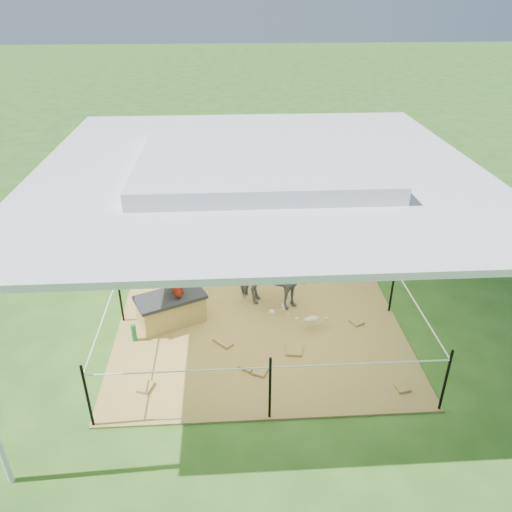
{
  "coord_description": "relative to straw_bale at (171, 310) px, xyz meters",
  "views": [
    {
      "loc": [
        -0.46,
        -6.91,
        4.95
      ],
      "look_at": [
        0.0,
        0.6,
        0.85
      ],
      "focal_mm": 35.0,
      "sensor_mm": 36.0,
      "label": 1
    }
  ],
  "objects": [
    {
      "name": "pink_hat",
      "position": [
        1.69,
        0.33,
        0.87
      ],
      "size": [
        0.32,
        0.32,
        0.15
      ],
      "primitive_type": "cylinder",
      "color": "#FF93C7",
      "rests_on": "pony"
    },
    {
      "name": "picnic_table_near",
      "position": [
        3.63,
        8.23,
        0.12
      ],
      "size": [
        2.14,
        1.83,
        0.75
      ],
      "primitive_type": "cube",
      "rotation": [
        0.0,
        0.0,
        0.34
      ],
      "color": "brown",
      "rests_on": "ground"
    },
    {
      "name": "pony",
      "position": [
        1.69,
        0.33,
        0.28
      ],
      "size": [
        1.33,
        0.91,
        1.03
      ],
      "primitive_type": "imported",
      "rotation": [
        0.0,
        0.0,
        1.25
      ],
      "color": "#505055",
      "rests_on": "hay_patch"
    },
    {
      "name": "foal",
      "position": [
        2.27,
        -0.33,
        -0.01
      ],
      "size": [
        0.86,
        0.59,
        0.44
      ],
      "primitive_type": null,
      "rotation": [
        0.0,
        0.0,
        0.21
      ],
      "color": "#BCAE8A",
      "rests_on": "hay_patch"
    },
    {
      "name": "hay_patch",
      "position": [
        1.43,
        0.1,
        -0.24
      ],
      "size": [
        4.6,
        4.6,
        0.03
      ],
      "primitive_type": "cube",
      "color": "brown",
      "rests_on": "ground"
    },
    {
      "name": "green_bottle",
      "position": [
        -0.55,
        -0.45,
        -0.09
      ],
      "size": [
        0.11,
        0.11,
        0.29
      ],
      "primitive_type": "cylinder",
      "rotation": [
        0.0,
        0.0,
        0.43
      ],
      "color": "#187031",
      "rests_on": "hay_patch"
    },
    {
      "name": "picnic_table_far",
      "position": [
        6.46,
        9.48,
        0.11
      ],
      "size": [
        1.85,
        1.41,
        0.73
      ],
      "primitive_type": "cube",
      "rotation": [
        0.0,
        0.0,
        -0.09
      ],
      "color": "brown",
      "rests_on": "ground"
    },
    {
      "name": "ground",
      "position": [
        1.43,
        0.1,
        -0.26
      ],
      "size": [
        90.0,
        90.0,
        0.0
      ],
      "primitive_type": "plane",
      "color": "#2D5919",
      "rests_on": "ground"
    },
    {
      "name": "straw_bale",
      "position": [
        0.0,
        0.0,
        0.0
      ],
      "size": [
        1.15,
        0.9,
        0.46
      ],
      "primitive_type": "cube",
      "rotation": [
        0.0,
        0.0,
        0.43
      ],
      "color": "olive",
      "rests_on": "hay_patch"
    },
    {
      "name": "distant_person",
      "position": [
        4.11,
        7.45,
        0.25
      ],
      "size": [
        0.56,
        0.48,
        1.01
      ],
      "primitive_type": "imported",
      "rotation": [
        0.0,
        0.0,
        2.91
      ],
      "color": "#3577C9",
      "rests_on": "ground"
    },
    {
      "name": "trash_barrel",
      "position": [
        5.21,
        5.75,
        0.16
      ],
      "size": [
        0.65,
        0.65,
        0.83
      ],
      "primitive_type": "cylinder",
      "rotation": [
        0.0,
        0.0,
        0.23
      ],
      "color": "blue",
      "rests_on": "ground"
    },
    {
      "name": "canopy_tent",
      "position": [
        1.43,
        0.1,
        2.43
      ],
      "size": [
        6.3,
        6.3,
        2.9
      ],
      "color": "silver",
      "rests_on": "ground"
    },
    {
      "name": "rope_fence",
      "position": [
        1.43,
        0.1,
        0.38
      ],
      "size": [
        4.54,
        4.54,
        1.0
      ],
      "color": "black",
      "rests_on": "ground"
    },
    {
      "name": "woman",
      "position": [
        0.1,
        0.0,
        0.85
      ],
      "size": [
        0.46,
        0.53,
        1.23
      ],
      "primitive_type": "imported",
      "rotation": [
        0.0,
        0.0,
        -1.14
      ],
      "color": "red",
      "rests_on": "straw_bale"
    },
    {
      "name": "dark_cloth",
      "position": [
        0.0,
        0.0,
        0.26
      ],
      "size": [
        1.24,
        0.98,
        0.06
      ],
      "primitive_type": "cube",
      "rotation": [
        0.0,
        0.0,
        0.43
      ],
      "color": "black",
      "rests_on": "straw_bale"
    }
  ]
}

